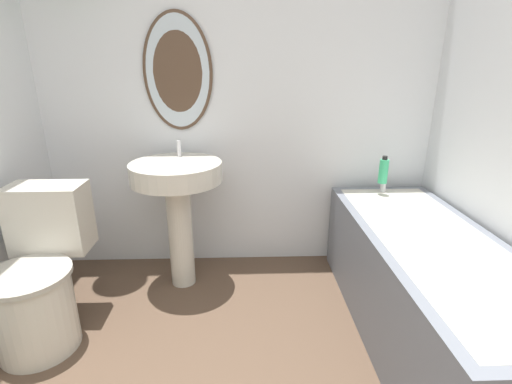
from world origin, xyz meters
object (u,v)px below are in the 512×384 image
pedestal_sink (178,192)px  bathtub (428,288)px  shampoo_bottle (383,171)px  toilet (40,278)px

pedestal_sink → bathtub: (1.32, -0.56, -0.33)m
pedestal_sink → shampoo_bottle: bearing=4.6°
bathtub → shampoo_bottle: size_ratio=9.33×
pedestal_sink → bathtub: bearing=-23.0°
toilet → pedestal_sink: bearing=36.9°
shampoo_bottle → pedestal_sink: bearing=-175.4°
bathtub → shampoo_bottle: shampoo_bottle is taller
pedestal_sink → bathtub: size_ratio=0.55×
toilet → pedestal_sink: 0.84m
toilet → pedestal_sink: size_ratio=0.84×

